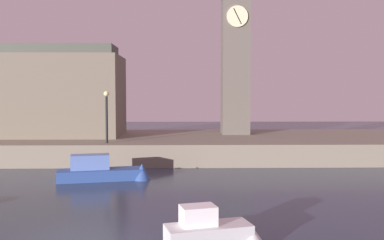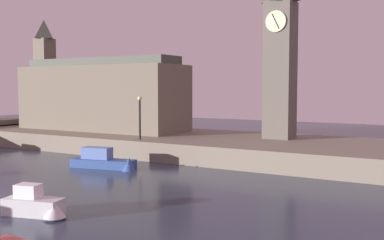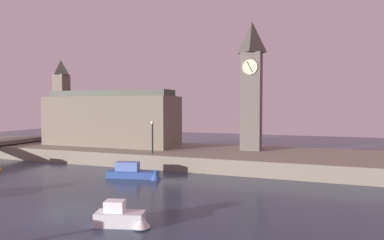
% 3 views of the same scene
% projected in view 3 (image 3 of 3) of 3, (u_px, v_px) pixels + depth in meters
% --- Properties ---
extents(ground_plane, '(120.00, 120.00, 0.00)m').
position_uv_depth(ground_plane, '(67.00, 214.00, 19.83)').
color(ground_plane, '#2D384C').
extents(far_embankment, '(70.00, 12.00, 1.50)m').
position_uv_depth(far_embankment, '(185.00, 155.00, 38.60)').
color(far_embankment, slate).
rests_on(far_embankment, ground).
extents(clock_tower, '(2.44, 2.48, 14.73)m').
position_uv_depth(clock_tower, '(252.00, 84.00, 37.41)').
color(clock_tower, '#5B544C').
rests_on(clock_tower, far_embankment).
extents(parliament_hall, '(17.60, 5.74, 11.38)m').
position_uv_depth(parliament_hall, '(109.00, 118.00, 42.39)').
color(parliament_hall, '#6B6051').
rests_on(parliament_hall, far_embankment).
extents(streetlamp, '(0.36, 0.36, 3.50)m').
position_uv_depth(streetlamp, '(152.00, 133.00, 34.66)').
color(streetlamp, black).
rests_on(streetlamp, far_embankment).
extents(boat_tour_blue, '(5.46, 2.26, 1.67)m').
position_uv_depth(boat_tour_blue, '(137.00, 173.00, 29.75)').
color(boat_tour_blue, '#2D4C93').
rests_on(boat_tour_blue, ground).
extents(boat_ferry_white, '(3.33, 1.71, 1.37)m').
position_uv_depth(boat_ferry_white, '(123.00, 217.00, 17.83)').
color(boat_ferry_white, silver).
rests_on(boat_ferry_white, ground).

